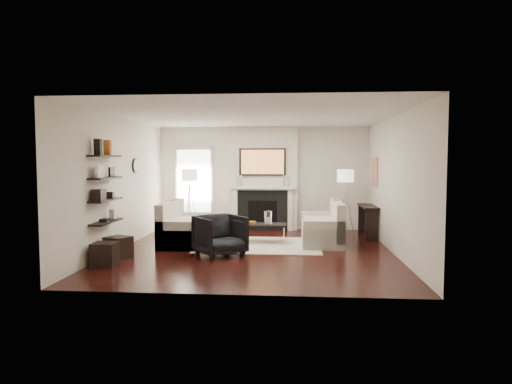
# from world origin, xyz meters

# --- Properties ---
(room_envelope) EXTENTS (6.00, 6.00, 6.00)m
(room_envelope) POSITION_xyz_m (0.00, 0.00, 1.35)
(room_envelope) COLOR black
(room_envelope) RESTS_ON ground
(chimney_breast) EXTENTS (1.80, 0.25, 2.70)m
(chimney_breast) POSITION_xyz_m (0.00, 2.88, 1.35)
(chimney_breast) COLOR silver
(chimney_breast) RESTS_ON floor
(fireplace_surround) EXTENTS (1.30, 0.02, 1.04)m
(fireplace_surround) POSITION_xyz_m (0.00, 2.74, 0.52)
(fireplace_surround) COLOR black
(fireplace_surround) RESTS_ON floor
(firebox) EXTENTS (0.75, 0.02, 0.65)m
(firebox) POSITION_xyz_m (0.00, 2.73, 0.45)
(firebox) COLOR black
(firebox) RESTS_ON floor
(mantel_pilaster_l) EXTENTS (0.12, 0.08, 1.10)m
(mantel_pilaster_l) POSITION_xyz_m (-0.72, 2.71, 0.55)
(mantel_pilaster_l) COLOR white
(mantel_pilaster_l) RESTS_ON floor
(mantel_pilaster_r) EXTENTS (0.12, 0.08, 1.10)m
(mantel_pilaster_r) POSITION_xyz_m (0.72, 2.71, 0.55)
(mantel_pilaster_r) COLOR white
(mantel_pilaster_r) RESTS_ON floor
(mantel_shelf) EXTENTS (1.70, 0.18, 0.07)m
(mantel_shelf) POSITION_xyz_m (0.00, 2.69, 1.12)
(mantel_shelf) COLOR white
(mantel_shelf) RESTS_ON chimney_breast
(tv_body) EXTENTS (1.20, 0.06, 0.70)m
(tv_body) POSITION_xyz_m (0.00, 2.71, 1.78)
(tv_body) COLOR black
(tv_body) RESTS_ON chimney_breast
(tv_screen) EXTENTS (1.10, 0.00, 0.62)m
(tv_screen) POSITION_xyz_m (0.00, 2.68, 1.78)
(tv_screen) COLOR #BF723F
(tv_screen) RESTS_ON tv_body
(candlestick_l_tall) EXTENTS (0.04, 0.04, 0.30)m
(candlestick_l_tall) POSITION_xyz_m (-0.55, 2.70, 1.30)
(candlestick_l_tall) COLOR silver
(candlestick_l_tall) RESTS_ON mantel_shelf
(candlestick_l_short) EXTENTS (0.04, 0.04, 0.24)m
(candlestick_l_short) POSITION_xyz_m (-0.68, 2.70, 1.27)
(candlestick_l_short) COLOR silver
(candlestick_l_short) RESTS_ON mantel_shelf
(candlestick_r_tall) EXTENTS (0.04, 0.04, 0.30)m
(candlestick_r_tall) POSITION_xyz_m (0.55, 2.70, 1.30)
(candlestick_r_tall) COLOR silver
(candlestick_r_tall) RESTS_ON mantel_shelf
(candlestick_r_short) EXTENTS (0.04, 0.04, 0.24)m
(candlestick_r_short) POSITION_xyz_m (0.68, 2.70, 1.27)
(candlestick_r_short) COLOR silver
(candlestick_r_short) RESTS_ON mantel_shelf
(hallway_panel) EXTENTS (0.90, 0.02, 2.10)m
(hallway_panel) POSITION_xyz_m (-1.85, 2.98, 1.05)
(hallway_panel) COLOR white
(hallway_panel) RESTS_ON floor
(door_trim_l) EXTENTS (0.06, 0.06, 2.16)m
(door_trim_l) POSITION_xyz_m (-2.33, 2.96, 1.05)
(door_trim_l) COLOR white
(door_trim_l) RESTS_ON floor
(door_trim_r) EXTENTS (0.06, 0.06, 2.16)m
(door_trim_r) POSITION_xyz_m (-1.37, 2.96, 1.05)
(door_trim_r) COLOR white
(door_trim_r) RESTS_ON floor
(door_trim_top) EXTENTS (1.02, 0.06, 0.06)m
(door_trim_top) POSITION_xyz_m (-1.85, 2.96, 2.13)
(door_trim_top) COLOR white
(door_trim_top) RESTS_ON wall_back
(rug) EXTENTS (2.60, 2.00, 0.01)m
(rug) POSITION_xyz_m (0.06, 0.65, 0.01)
(rug) COLOR #B6B095
(rug) RESTS_ON floor
(loveseat_left_base) EXTENTS (0.85, 1.80, 0.42)m
(loveseat_left_base) POSITION_xyz_m (-1.56, 0.72, 0.21)
(loveseat_left_base) COLOR beige
(loveseat_left_base) RESTS_ON floor
(loveseat_left_back) EXTENTS (0.18, 1.80, 0.80)m
(loveseat_left_back) POSITION_xyz_m (-1.89, 0.72, 0.53)
(loveseat_left_back) COLOR beige
(loveseat_left_back) RESTS_ON floor
(loveseat_left_arm_n) EXTENTS (0.85, 0.18, 0.60)m
(loveseat_left_arm_n) POSITION_xyz_m (-1.56, -0.09, 0.30)
(loveseat_left_arm_n) COLOR beige
(loveseat_left_arm_n) RESTS_ON floor
(loveseat_left_arm_s) EXTENTS (0.85, 0.18, 0.60)m
(loveseat_left_arm_s) POSITION_xyz_m (-1.56, 1.53, 0.30)
(loveseat_left_arm_s) COLOR beige
(loveseat_left_arm_s) RESTS_ON floor
(loveseat_left_cushion) EXTENTS (0.63, 1.44, 0.10)m
(loveseat_left_cushion) POSITION_xyz_m (-1.51, 0.72, 0.47)
(loveseat_left_cushion) COLOR beige
(loveseat_left_cushion) RESTS_ON loveseat_left_base
(pillow_left_orange) EXTENTS (0.10, 0.42, 0.42)m
(pillow_left_orange) POSITION_xyz_m (-1.89, 1.02, 0.73)
(pillow_left_orange) COLOR #B15215
(pillow_left_orange) RESTS_ON loveseat_left_cushion
(pillow_left_charcoal) EXTENTS (0.10, 0.40, 0.40)m
(pillow_left_charcoal) POSITION_xyz_m (-1.89, 0.42, 0.72)
(pillow_left_charcoal) COLOR black
(pillow_left_charcoal) RESTS_ON loveseat_left_cushion
(loveseat_right_base) EXTENTS (0.85, 1.80, 0.42)m
(loveseat_right_base) POSITION_xyz_m (1.42, 1.02, 0.21)
(loveseat_right_base) COLOR beige
(loveseat_right_base) RESTS_ON floor
(loveseat_right_back) EXTENTS (0.18, 1.80, 0.80)m
(loveseat_right_back) POSITION_xyz_m (1.75, 1.02, 0.53)
(loveseat_right_back) COLOR beige
(loveseat_right_back) RESTS_ON floor
(loveseat_right_arm_n) EXTENTS (0.85, 0.18, 0.60)m
(loveseat_right_arm_n) POSITION_xyz_m (1.42, 0.21, 0.30)
(loveseat_right_arm_n) COLOR beige
(loveseat_right_arm_n) RESTS_ON floor
(loveseat_right_arm_s) EXTENTS (0.85, 0.18, 0.60)m
(loveseat_right_arm_s) POSITION_xyz_m (1.42, 1.83, 0.30)
(loveseat_right_arm_s) COLOR beige
(loveseat_right_arm_s) RESTS_ON floor
(loveseat_right_cushion) EXTENTS (0.63, 1.44, 0.10)m
(loveseat_right_cushion) POSITION_xyz_m (1.37, 1.02, 0.47)
(loveseat_right_cushion) COLOR beige
(loveseat_right_cushion) RESTS_ON loveseat_right_base
(pillow_right_orange) EXTENTS (0.10, 0.42, 0.42)m
(pillow_right_orange) POSITION_xyz_m (1.75, 1.32, 0.73)
(pillow_right_orange) COLOR #B15215
(pillow_right_orange) RESTS_ON loveseat_right_cushion
(pillow_right_charcoal) EXTENTS (0.10, 0.40, 0.40)m
(pillow_right_charcoal) POSITION_xyz_m (1.75, 0.72, 0.72)
(pillow_right_charcoal) COLOR black
(pillow_right_charcoal) RESTS_ON loveseat_right_cushion
(coffee_table) EXTENTS (1.10, 0.55, 0.04)m
(coffee_table) POSITION_xyz_m (0.09, 0.95, 0.40)
(coffee_table) COLOR black
(coffee_table) RESTS_ON floor
(coffee_leg_nw) EXTENTS (0.02, 0.02, 0.38)m
(coffee_leg_nw) POSITION_xyz_m (-0.41, 0.73, 0.19)
(coffee_leg_nw) COLOR silver
(coffee_leg_nw) RESTS_ON floor
(coffee_leg_ne) EXTENTS (0.02, 0.02, 0.38)m
(coffee_leg_ne) POSITION_xyz_m (0.59, 0.73, 0.19)
(coffee_leg_ne) COLOR silver
(coffee_leg_ne) RESTS_ON floor
(coffee_leg_sw) EXTENTS (0.02, 0.02, 0.38)m
(coffee_leg_sw) POSITION_xyz_m (-0.41, 1.17, 0.19)
(coffee_leg_sw) COLOR silver
(coffee_leg_sw) RESTS_ON floor
(coffee_leg_se) EXTENTS (0.02, 0.02, 0.38)m
(coffee_leg_se) POSITION_xyz_m (0.59, 1.17, 0.19)
(coffee_leg_se) COLOR silver
(coffee_leg_se) RESTS_ON floor
(hurricane_glass) EXTENTS (0.17, 0.17, 0.30)m
(hurricane_glass) POSITION_xyz_m (0.24, 0.95, 0.56)
(hurricane_glass) COLOR white
(hurricane_glass) RESTS_ON coffee_table
(hurricane_candle) EXTENTS (0.09, 0.09, 0.14)m
(hurricane_candle) POSITION_xyz_m (0.24, 0.95, 0.50)
(hurricane_candle) COLOR white
(hurricane_candle) RESTS_ON coffee_table
(copper_bowl) EXTENTS (0.28, 0.28, 0.05)m
(copper_bowl) POSITION_xyz_m (-0.16, 0.95, 0.45)
(copper_bowl) COLOR #BA6D1F
(copper_bowl) RESTS_ON coffee_table
(armchair) EXTENTS (1.12, 1.11, 0.85)m
(armchair) POSITION_xyz_m (-0.61, -0.45, 0.42)
(armchair) COLOR black
(armchair) RESTS_ON floor
(lamp_left_post) EXTENTS (0.02, 0.02, 1.20)m
(lamp_left_post) POSITION_xyz_m (-1.85, 2.42, 0.60)
(lamp_left_post) COLOR silver
(lamp_left_post) RESTS_ON floor
(lamp_left_shade) EXTENTS (0.40, 0.40, 0.30)m
(lamp_left_shade) POSITION_xyz_m (-1.85, 2.42, 1.45)
(lamp_left_shade) COLOR white
(lamp_left_shade) RESTS_ON lamp_left_post
(lamp_left_leg_a) EXTENTS (0.25, 0.02, 1.23)m
(lamp_left_leg_a) POSITION_xyz_m (-1.74, 2.42, 0.60)
(lamp_left_leg_a) COLOR silver
(lamp_left_leg_a) RESTS_ON floor
(lamp_left_leg_b) EXTENTS (0.14, 0.22, 1.23)m
(lamp_left_leg_b) POSITION_xyz_m (-1.91, 2.52, 0.60)
(lamp_left_leg_b) COLOR silver
(lamp_left_leg_b) RESTS_ON floor
(lamp_left_leg_c) EXTENTS (0.14, 0.22, 1.23)m
(lamp_left_leg_c) POSITION_xyz_m (-1.91, 2.33, 0.60)
(lamp_left_leg_c) COLOR silver
(lamp_left_leg_c) RESTS_ON floor
(lamp_right_post) EXTENTS (0.02, 0.02, 1.20)m
(lamp_right_post) POSITION_xyz_m (2.05, 2.12, 0.60)
(lamp_right_post) COLOR silver
(lamp_right_post) RESTS_ON floor
(lamp_right_shade) EXTENTS (0.40, 0.40, 0.30)m
(lamp_right_shade) POSITION_xyz_m (2.05, 2.12, 1.45)
(lamp_right_shade) COLOR white
(lamp_right_shade) RESTS_ON lamp_right_post
(lamp_right_leg_a) EXTENTS (0.25, 0.02, 1.23)m
(lamp_right_leg_a) POSITION_xyz_m (2.16, 2.12, 0.60)
(lamp_right_leg_a) COLOR silver
(lamp_right_leg_a) RESTS_ON floor
(lamp_right_leg_b) EXTENTS (0.14, 0.22, 1.23)m
(lamp_right_leg_b) POSITION_xyz_m (2.00, 2.22, 0.60)
(lamp_right_leg_b) COLOR silver
(lamp_right_leg_b) RESTS_ON floor
(lamp_right_leg_c) EXTENTS (0.14, 0.22, 1.23)m
(lamp_right_leg_c) POSITION_xyz_m (1.99, 2.03, 0.60)
(lamp_right_leg_c) COLOR silver
(lamp_right_leg_c) RESTS_ON floor
(console_top) EXTENTS (0.35, 1.20, 0.04)m
(console_top) POSITION_xyz_m (2.57, 1.91, 0.73)
(console_top) COLOR black
(console_top) RESTS_ON floor
(console_leg_n) EXTENTS (0.30, 0.04, 0.71)m
(console_leg_n) POSITION_xyz_m (2.57, 1.36, 0.35)
(console_leg_n) COLOR black
(console_leg_n) RESTS_ON floor
(console_leg_s) EXTENTS (0.30, 0.04, 0.71)m
(console_leg_s) POSITION_xyz_m (2.57, 2.46, 0.35)
(console_leg_s) COLOR black
(console_leg_s) RESTS_ON floor
(wall_art) EXTENTS (0.03, 0.70, 0.70)m
(wall_art) POSITION_xyz_m (2.73, 2.05, 1.55)
(wall_art) COLOR tan
(wall_art) RESTS_ON wall_right
(shelf_bottom) EXTENTS (0.25, 1.00, 0.03)m
(shelf_bottom) POSITION_xyz_m (-2.62, -1.00, 0.70)
(shelf_bottom) COLOR black
(shelf_bottom) RESTS_ON wall_left
(shelf_lower) EXTENTS (0.25, 1.00, 0.04)m
(shelf_lower) POSITION_xyz_m (-2.62, -1.00, 1.10)
(shelf_lower) COLOR black
(shelf_lower) RESTS_ON wall_left
(shelf_upper) EXTENTS (0.25, 1.00, 0.04)m
(shelf_upper) POSITION_xyz_m (-2.62, -1.00, 1.50)
(shelf_upper) COLOR black
(shelf_upper) RESTS_ON wall_left
(shelf_top) EXTENTS (0.25, 1.00, 0.04)m
(shelf_top) POSITION_xyz_m (-2.62, -1.00, 1.90)
(shelf_top) COLOR black
(shelf_top) RESTS_ON wall_left
(decor_magfile_a) EXTENTS (0.12, 0.10, 0.28)m
(decor_magfile_a) POSITION_xyz_m (-2.62, -1.28, 2.06)
(decor_magfile_a) COLOR black
(decor_magfile_a) RESTS_ON shelf_top
(decor_magfile_b) EXTENTS (0.12, 0.10, 0.28)m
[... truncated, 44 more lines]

